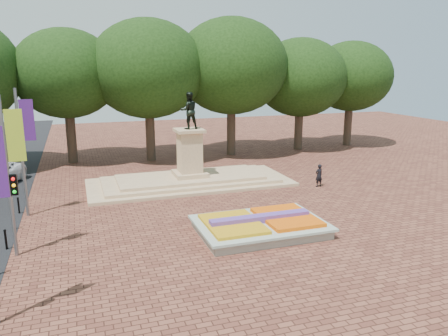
{
  "coord_description": "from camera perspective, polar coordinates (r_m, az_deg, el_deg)",
  "views": [
    {
      "loc": [
        -7.33,
        -20.79,
        8.16
      ],
      "look_at": [
        0.82,
        3.05,
        2.2
      ],
      "focal_mm": 35.0,
      "sensor_mm": 36.0,
      "label": 1
    }
  ],
  "objects": [
    {
      "name": "banner_poles",
      "position": [
        20.14,
        -26.23,
        -0.36
      ],
      "size": [
        0.88,
        11.17,
        7.0
      ],
      "color": "slate",
      "rests_on": "ground"
    },
    {
      "name": "monument",
      "position": [
        30.59,
        -4.46,
        -0.5
      ],
      "size": [
        14.0,
        6.0,
        6.4
      ],
      "color": "tan",
      "rests_on": "ground"
    },
    {
      "name": "tree_row_back",
      "position": [
        40.01,
        -4.98,
        11.12
      ],
      "size": [
        44.8,
        8.8,
        10.43
      ],
      "color": "#34251C",
      "rests_on": "ground"
    },
    {
      "name": "pedestrian",
      "position": [
        30.58,
        12.29,
        -0.95
      ],
      "size": [
        0.63,
        0.46,
        1.58
      ],
      "primitive_type": "imported",
      "rotation": [
        0.0,
        0.0,
        3.3
      ],
      "color": "black",
      "rests_on": "ground"
    },
    {
      "name": "bollard_row",
      "position": [
        21.02,
        -27.06,
        -9.52
      ],
      "size": [
        0.12,
        13.12,
        0.98
      ],
      "color": "black",
      "rests_on": "ground"
    },
    {
      "name": "ground",
      "position": [
        23.51,
        0.51,
        -7.0
      ],
      "size": [
        90.0,
        90.0,
        0.0
      ],
      "primitive_type": "plane",
      "color": "brown",
      "rests_on": "ground"
    },
    {
      "name": "flower_bed",
      "position": [
        21.99,
        4.81,
        -7.46
      ],
      "size": [
        6.3,
        4.3,
        0.91
      ],
      "color": "gray",
      "rests_on": "ground"
    }
  ]
}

